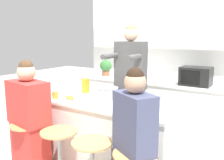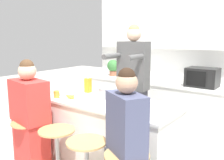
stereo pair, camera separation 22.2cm
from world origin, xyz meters
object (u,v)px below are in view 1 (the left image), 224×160
bar_stool_leftmost (29,147)px  potted_plant (106,67)px  banana_bunch (70,97)px  juice_carton (86,86)px  bar_stool_center_left (60,156)px  fruit_bowl (126,107)px  person_seated_near (134,154)px  person_cooking (130,89)px  cooking_pot (108,92)px  microwave (196,76)px  coffee_cup_near (55,95)px  person_wrapped_blanket (29,124)px  kitchen_island (109,136)px

bar_stool_leftmost → potted_plant: bearing=101.0°
banana_bunch → juice_carton: bearing=98.6°
bar_stool_center_left → fruit_bowl: size_ratio=3.81×
person_seated_near → potted_plant: size_ratio=4.45×
person_cooking → cooking_pot: person_cooking is taller
bar_stool_center_left → microwave: 2.48m
juice_carton → potted_plant: (-0.63, 1.44, 0.07)m
bar_stool_leftmost → coffee_cup_near: (0.06, 0.40, 0.56)m
bar_stool_leftmost → juice_carton: 1.08m
fruit_bowl → microwave: size_ratio=0.37×
coffee_cup_near → person_cooking: bearing=57.8°
person_wrapped_blanket → person_seated_near: 1.37m
kitchen_island → person_cooking: size_ratio=0.95×
person_seated_near → fruit_bowl: (-0.32, 0.43, 0.27)m
kitchen_island → banana_bunch: banana_bunch is taller
coffee_cup_near → potted_plant: potted_plant is taller
cooking_pot → potted_plant: 1.84m
person_seated_near → bar_stool_leftmost: bearing=-149.2°
kitchen_island → person_seated_near: bearing=-42.8°
person_seated_near → cooking_pot: (-0.78, 0.77, 0.31)m
kitchen_island → microwave: size_ratio=3.69×
bar_stool_leftmost → coffee_cup_near: bearing=81.4°
person_cooking → juice_carton: (-0.46, -0.44, 0.08)m
banana_bunch → microwave: 2.09m
person_cooking → juice_carton: bearing=-140.1°
person_seated_near → microwave: bearing=120.7°
juice_carton → kitchen_island: bearing=-22.6°
cooking_pot → banana_bunch: size_ratio=2.22×
juice_carton → microwave: bearing=50.5°
cooking_pot → coffee_cup_near: size_ratio=3.32×
person_cooking → microwave: size_ratio=3.89×
person_seated_near → fruit_bowl: 0.60m
bar_stool_leftmost → potted_plant: (-0.45, 2.31, 0.68)m
bar_stool_center_left → coffee_cup_near: bearing=138.0°
kitchen_island → coffee_cup_near: size_ratio=16.43×
person_cooking → banana_bunch: bearing=-119.8°
kitchen_island → person_seated_near: (0.67, -0.62, 0.20)m
microwave → bar_stool_center_left: bearing=-111.1°
cooking_pot → fruit_bowl: 0.58m
person_cooking → coffee_cup_near: bearing=-126.2°
person_seated_near → coffee_cup_near: bearing=-166.2°
cooking_pot → coffee_cup_near: (-0.53, -0.41, -0.02)m
person_cooking → banana_bunch: 0.93m
fruit_bowl → banana_bunch: bearing=178.2°
cooking_pot → juice_carton: size_ratio=1.63×
person_seated_near → banana_bunch: bearing=-172.1°
coffee_cup_near → bar_stool_center_left: bearing=-42.0°
fruit_bowl → microwave: (0.27, 1.81, 0.11)m
cooking_pot → microwave: microwave is taller
person_cooking → person_seated_near: 1.50m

